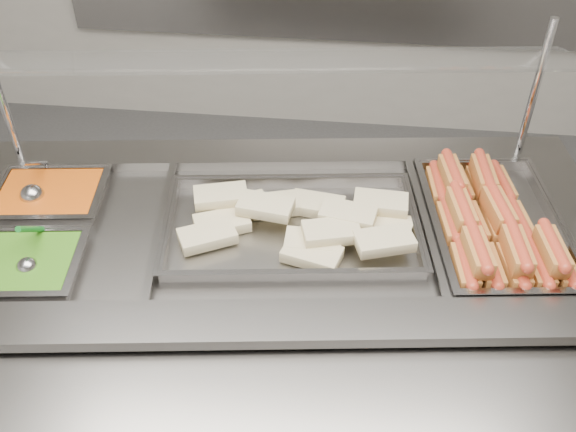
# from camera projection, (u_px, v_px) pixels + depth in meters

# --- Properties ---
(steam_counter) EXTENTS (2.16, 1.16, 0.99)m
(steam_counter) POSITION_uv_depth(u_px,v_px,m) (272.00, 330.00, 2.24)
(steam_counter) COLOR gray
(steam_counter) RESTS_ON ground
(tray_rail) EXTENTS (1.99, 0.65, 0.06)m
(tray_rail) POSITION_uv_depth(u_px,v_px,m) (269.00, 391.00, 1.53)
(tray_rail) COLOR slate
(tray_rail) RESTS_ON steam_counter
(sneeze_guard) EXTENTS (1.83, 0.55, 0.48)m
(sneeze_guard) POSITION_uv_depth(u_px,v_px,m) (268.00, 64.00, 1.86)
(sneeze_guard) COLOR silver
(sneeze_guard) RESTS_ON steam_counter
(pan_hotdogs) EXTENTS (0.45, 0.64, 0.11)m
(pan_hotdogs) POSITION_uv_depth(u_px,v_px,m) (493.00, 231.00, 1.97)
(pan_hotdogs) COLOR gray
(pan_hotdogs) RESTS_ON steam_counter
(pan_wraps) EXTENTS (0.79, 0.53, 0.08)m
(pan_wraps) POSITION_uv_depth(u_px,v_px,m) (292.00, 230.00, 1.95)
(pan_wraps) COLOR gray
(pan_wraps) RESTS_ON steam_counter
(pan_beans) EXTENTS (0.36, 0.30, 0.11)m
(pan_beans) POSITION_uv_depth(u_px,v_px,m) (52.00, 203.00, 2.07)
(pan_beans) COLOR gray
(pan_beans) RESTS_ON steam_counter
(pan_peas) EXTENTS (0.36, 0.30, 0.11)m
(pan_peas) POSITION_uv_depth(u_px,v_px,m) (22.00, 273.00, 1.82)
(pan_peas) COLOR gray
(pan_peas) RESTS_ON steam_counter
(hotdogs_in_buns) EXTENTS (0.40, 0.59, 0.13)m
(hotdogs_in_buns) POSITION_uv_depth(u_px,v_px,m) (490.00, 222.00, 1.92)
(hotdogs_in_buns) COLOR brown
(hotdogs_in_buns) RESTS_ON pan_hotdogs
(tortilla_wraps) EXTENTS (0.71, 0.36, 0.08)m
(tortilla_wraps) POSITION_uv_depth(u_px,v_px,m) (300.00, 220.00, 1.93)
(tortilla_wraps) COLOR tan
(tortilla_wraps) RESTS_ON pan_wraps
(ladle) EXTENTS (0.08, 0.21, 0.16)m
(ladle) POSITION_uv_depth(u_px,v_px,m) (33.00, 194.00, 2.02)
(ladle) COLOR #A2A2A6
(ladle) RESTS_ON pan_beans
(serving_spoon) EXTENTS (0.06, 0.19, 0.16)m
(serving_spoon) POSITION_uv_depth(u_px,v_px,m) (28.00, 260.00, 1.79)
(serving_spoon) COLOR #A2A2A6
(serving_spoon) RESTS_ON pan_peas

